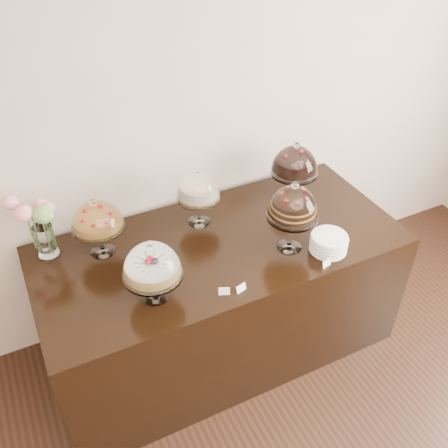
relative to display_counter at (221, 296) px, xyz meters
name	(u,v)px	position (x,y,z in m)	size (l,w,h in m)	color
wall_back	(204,109)	(0.16, 0.55, 1.05)	(5.00, 0.04, 3.00)	#C4B19D
display_counter	(221,296)	(0.00, 0.00, 0.00)	(2.20, 1.00, 0.90)	black
cake_stand_sugar_sponge	(152,264)	(-0.50, -0.24, 0.68)	(0.31, 0.31, 0.38)	white
cake_stand_choco_layer	(293,205)	(0.35, -0.21, 0.75)	(0.30, 0.30, 0.46)	white
cake_stand_cheesecake	(198,189)	(-0.03, 0.25, 0.70)	(0.27, 0.27, 0.39)	white
cake_stand_dark_choco	(295,162)	(0.66, 0.26, 0.70)	(0.31, 0.31, 0.39)	white
cake_stand_fruit_tart	(97,219)	(-0.65, 0.24, 0.69)	(0.30, 0.30, 0.37)	white
flower_vase	(39,222)	(-0.94, 0.35, 0.69)	(0.26, 0.25, 0.40)	white
plate_stack	(329,243)	(0.54, -0.33, 0.50)	(0.21, 0.21, 0.10)	white
price_card_left	(224,291)	(-0.16, -0.39, 0.47)	(0.06, 0.01, 0.04)	white
price_card_right	(327,263)	(0.45, -0.44, 0.47)	(0.06, 0.01, 0.04)	white
price_card_extra	(241,288)	(-0.07, -0.41, 0.47)	(0.06, 0.01, 0.04)	white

